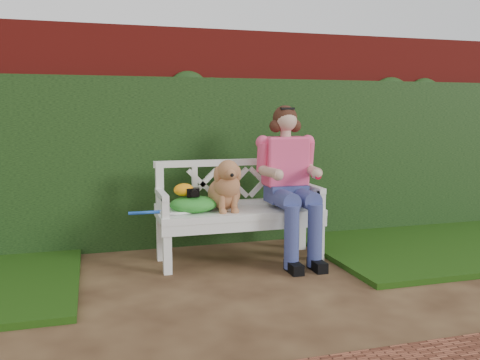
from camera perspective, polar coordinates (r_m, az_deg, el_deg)
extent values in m
plane|color=#311D11|center=(3.79, -0.48, -13.39)|extent=(60.00, 60.00, 0.00)
cube|color=maroon|center=(5.40, -6.03, 4.82)|extent=(10.00, 0.30, 2.20)
cube|color=#2C511C|center=(5.20, -5.55, 1.96)|extent=(10.00, 0.18, 1.70)
cube|color=black|center=(5.62, 21.21, -6.64)|extent=(2.60, 2.00, 0.05)
cube|color=black|center=(4.47, -5.30, -1.38)|extent=(0.12, 0.10, 0.07)
ellipsoid|color=orange|center=(4.49, -6.32, -1.10)|extent=(0.21, 0.18, 0.11)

